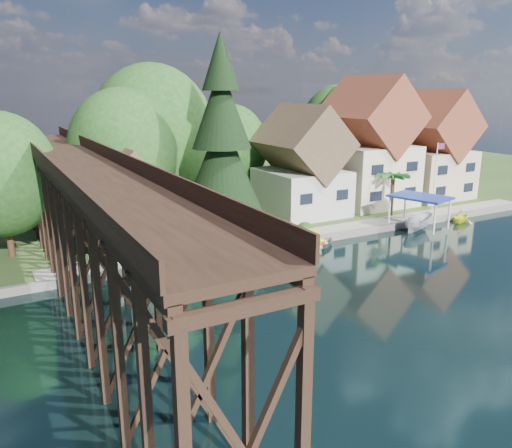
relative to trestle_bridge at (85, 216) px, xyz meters
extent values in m
plane|color=black|center=(16.00, -5.17, -5.35)|extent=(140.00, 140.00, 0.00)
cube|color=#304A1D|center=(16.00, 28.83, -5.10)|extent=(140.00, 52.00, 0.50)
cube|color=slate|center=(20.00, 2.83, -5.04)|extent=(60.00, 0.40, 0.62)
cube|color=gray|center=(22.00, 4.13, -4.82)|extent=(50.00, 2.60, 0.06)
cube|color=black|center=(0.00, -21.17, -1.35)|extent=(4.00, 0.36, 8.00)
cube|color=black|center=(0.00, -17.97, -1.35)|extent=(4.00, 0.36, 8.00)
cube|color=black|center=(0.00, -14.77, -1.35)|extent=(4.00, 0.36, 8.00)
cube|color=black|center=(0.00, -11.57, -1.35)|extent=(4.00, 0.36, 8.00)
cube|color=black|center=(0.00, -8.37, -1.35)|extent=(4.00, 0.36, 8.00)
cube|color=black|center=(0.00, -5.17, -1.35)|extent=(4.00, 0.36, 8.00)
cube|color=black|center=(0.00, -1.97, -1.35)|extent=(4.00, 0.36, 8.00)
cube|color=black|center=(0.00, 1.23, -1.35)|extent=(4.00, 0.36, 8.00)
cube|color=black|center=(0.00, 4.43, -1.35)|extent=(4.00, 0.36, 8.00)
cube|color=black|center=(0.00, 7.63, -1.35)|extent=(4.00, 0.36, 8.00)
cube|color=black|center=(0.00, 10.83, -1.35)|extent=(4.00, 0.36, 8.00)
cube|color=black|center=(0.00, 14.03, -1.35)|extent=(4.00, 0.36, 8.00)
cube|color=black|center=(0.00, 17.23, -1.35)|extent=(4.00, 0.36, 8.00)
cube|color=black|center=(0.00, 20.43, -1.35)|extent=(4.00, 0.36, 8.00)
cube|color=black|center=(-1.75, 0.83, 2.70)|extent=(0.35, 44.00, 0.35)
cube|color=black|center=(1.75, 0.83, 2.70)|extent=(0.35, 44.00, 0.35)
cube|color=black|center=(0.00, 0.83, 3.00)|extent=(4.00, 44.00, 0.30)
cube|color=black|center=(-2.00, 0.83, 3.55)|extent=(0.12, 44.00, 0.80)
cube|color=black|center=(2.00, 0.83, 3.55)|extent=(0.12, 44.00, 0.80)
cube|color=beige|center=(23.00, 10.83, -2.60)|extent=(7.50, 8.00, 4.50)
cube|color=#4D3A29|center=(23.00, 10.83, 2.35)|extent=(7.64, 8.64, 7.64)
cube|color=black|center=(20.90, 6.79, -2.37)|extent=(1.35, 0.08, 1.00)
cube|color=black|center=(25.10, 6.79, -2.37)|extent=(1.35, 0.08, 1.00)
cube|color=beige|center=(32.00, 11.33, -1.60)|extent=(8.50, 8.50, 6.50)
cube|color=maroon|center=(32.00, 11.33, 4.71)|extent=(8.65, 9.18, 8.65)
cube|color=black|center=(29.62, 7.04, -1.27)|extent=(1.53, 0.08, 1.00)
cube|color=black|center=(34.38, 7.04, -1.27)|extent=(1.53, 0.08, 1.00)
cube|color=beige|center=(41.00, 10.83, -2.10)|extent=(8.00, 8.00, 5.50)
cube|color=maroon|center=(41.00, 10.83, 3.53)|extent=(8.15, 8.64, 8.15)
cube|color=black|center=(38.76, 6.79, -1.82)|extent=(1.44, 0.08, 1.00)
cube|color=black|center=(43.24, 6.79, -1.82)|extent=(1.44, 0.08, 1.00)
cube|color=beige|center=(5.00, 9.33, -3.10)|extent=(5.00, 5.00, 3.50)
cube|color=#4D3A29|center=(5.00, 9.33, 0.45)|extent=(5.09, 5.40, 5.09)
cube|color=black|center=(3.60, 6.79, -2.92)|extent=(0.90, 0.08, 1.00)
cube|color=black|center=(6.40, 6.79, -2.92)|extent=(0.90, 0.08, 1.00)
cylinder|color=#382314|center=(6.00, 13.83, -2.60)|extent=(0.50, 0.50, 4.50)
ellipsoid|color=#1C4217|center=(6.00, 13.83, 2.15)|extent=(4.40, 4.40, 5.06)
cylinder|color=#382314|center=(10.00, 17.83, -2.37)|extent=(0.50, 0.50, 4.95)
ellipsoid|color=#1C4217|center=(10.00, 17.83, 2.85)|extent=(5.00, 5.00, 5.75)
cylinder|color=#382314|center=(19.00, 18.83, -2.82)|extent=(0.50, 0.50, 4.05)
ellipsoid|color=#1C4217|center=(19.00, 18.83, 1.45)|extent=(4.00, 4.00, 4.60)
cylinder|color=#382314|center=(34.00, 18.83, -2.60)|extent=(0.50, 0.50, 4.50)
ellipsoid|color=#1C4217|center=(34.00, 18.83, 2.15)|extent=(4.60, 4.60, 5.29)
cylinder|color=#382314|center=(42.00, 14.83, -3.05)|extent=(0.50, 0.50, 3.60)
ellipsoid|color=#1C4217|center=(42.00, 14.83, 0.75)|extent=(3.80, 3.80, 4.37)
cylinder|color=#382314|center=(-4.00, 9.83, -2.82)|extent=(0.50, 0.50, 4.05)
ellipsoid|color=#1C4217|center=(-4.00, 9.83, 1.45)|extent=(4.00, 4.00, 4.60)
ellipsoid|color=#194217|center=(8.00, 4.03, -4.08)|extent=(1.98, 1.98, 1.53)
ellipsoid|color=#194217|center=(10.00, 4.33, -4.25)|extent=(1.54, 1.54, 1.19)
ellipsoid|color=#194217|center=(12.00, 3.83, -4.00)|extent=(2.20, 2.20, 1.70)
ellipsoid|color=#194217|center=(5.00, 4.23, -4.17)|extent=(1.76, 1.76, 1.36)
ellipsoid|color=#194217|center=(16.50, 4.43, -4.25)|extent=(1.54, 1.54, 1.19)
ellipsoid|color=#194217|center=(19.00, 4.13, -4.17)|extent=(1.76, 1.76, 1.36)
cylinder|color=#382314|center=(12.73, 7.64, -3.29)|extent=(0.94, 0.94, 3.12)
cone|color=black|center=(12.73, 7.64, 1.40)|extent=(6.87, 6.87, 8.33)
cone|color=black|center=(12.73, 7.64, 6.08)|extent=(5.00, 5.00, 6.77)
cone|color=black|center=(12.73, 7.64, 9.72)|extent=(3.12, 3.12, 4.68)
cylinder|color=#382314|center=(30.57, 5.76, -2.91)|extent=(0.39, 0.39, 3.87)
ellipsoid|color=#1D511B|center=(30.57, 5.76, -0.80)|extent=(4.18, 4.18, 0.88)
cylinder|color=white|center=(36.40, 5.71, -1.33)|extent=(0.10, 0.10, 7.04)
cube|color=red|center=(36.95, 5.74, 1.79)|extent=(1.01, 0.09, 0.60)
cube|color=red|center=(17.69, 1.89, -5.04)|extent=(2.70, 1.47, 0.71)
cube|color=#E8EB0C|center=(17.69, 1.89, -4.65)|extent=(2.79, 1.56, 0.09)
cube|color=#E8EB0C|center=(17.87, 1.89, -4.28)|extent=(1.44, 1.09, 0.89)
cylinder|color=black|center=(16.89, 1.87, -3.70)|extent=(0.39, 0.39, 0.62)
cylinder|color=#AA0D4F|center=(17.87, 1.34, -4.28)|extent=(0.32, 0.08, 0.32)
cylinder|color=#AA0D4F|center=(17.86, 2.44, -4.28)|extent=(0.32, 0.08, 0.32)
cylinder|color=#AA0D4F|center=(18.58, 1.90, -4.28)|extent=(0.08, 0.32, 0.32)
imported|color=silver|center=(18.66, 1.89, -4.91)|extent=(4.87, 3.96, 0.89)
imported|color=silver|center=(30.07, 1.62, -4.55)|extent=(4.41, 2.64, 1.60)
cube|color=#172E97|center=(30.07, 1.62, -2.14)|extent=(4.81, 5.90, 0.19)
cylinder|color=white|center=(32.08, -0.14, -3.59)|extent=(0.19, 0.19, 2.88)
cylinder|color=white|center=(30.84, 4.17, -3.59)|extent=(0.19, 0.19, 2.88)
cylinder|color=white|center=(29.31, -0.94, -3.59)|extent=(0.19, 0.19, 2.88)
cylinder|color=white|center=(28.07, 3.37, -3.59)|extent=(0.19, 0.19, 2.88)
imported|color=#F8FC1C|center=(36.03, 1.67, -4.65)|extent=(3.12, 2.85, 1.40)
camera|label=1|loc=(-4.99, -30.76, 7.38)|focal=35.00mm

